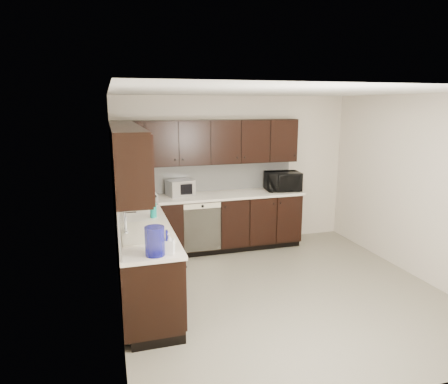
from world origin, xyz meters
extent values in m
plane|color=gray|center=(0.00, 0.00, 0.00)|extent=(4.00, 4.00, 0.00)
plane|color=white|center=(0.00, 0.00, 2.50)|extent=(4.00, 4.00, 0.00)
cube|color=beige|center=(0.00, 2.00, 1.25)|extent=(4.00, 0.02, 2.50)
cube|color=beige|center=(-2.00, 0.00, 1.25)|extent=(0.02, 4.00, 2.50)
cube|color=beige|center=(2.00, 0.00, 1.25)|extent=(0.02, 4.00, 2.50)
cube|color=beige|center=(0.00, -2.00, 1.25)|extent=(4.00, 0.02, 2.50)
cube|color=black|center=(-0.50, 1.70, 0.45)|extent=(3.00, 0.60, 0.90)
cube|color=black|center=(-1.70, 0.30, 0.45)|extent=(0.60, 2.20, 0.90)
cube|color=black|center=(-0.50, 1.73, 0.05)|extent=(3.00, 0.54, 0.10)
cube|color=black|center=(-1.67, 0.30, 0.05)|extent=(0.54, 2.20, 0.10)
cube|color=white|center=(-0.50, 1.70, 0.92)|extent=(3.03, 0.63, 0.04)
cube|color=white|center=(-1.70, 0.30, 0.92)|extent=(0.63, 2.23, 0.04)
cube|color=silver|center=(-0.50, 1.99, 1.18)|extent=(3.00, 0.02, 0.48)
cube|color=silver|center=(-1.99, 0.60, 1.18)|extent=(0.02, 2.80, 0.48)
cube|color=black|center=(-0.50, 1.83, 1.77)|extent=(3.00, 0.33, 0.70)
cube|color=black|center=(-1.83, 0.43, 1.77)|extent=(0.33, 2.47, 0.70)
cube|color=#F5EAC9|center=(-0.70, 1.41, 0.50)|extent=(0.58, 0.02, 0.78)
cube|color=#F5EAC9|center=(-0.70, 1.40, 0.84)|extent=(0.58, 0.03, 0.08)
cylinder|color=black|center=(-0.70, 1.39, 0.84)|extent=(0.04, 0.02, 0.04)
cube|color=#F5EAC9|center=(-1.68, 0.00, 0.95)|extent=(0.54, 0.82, 0.03)
cube|color=#F5EAC9|center=(-1.68, -0.20, 0.86)|extent=(0.42, 0.34, 0.16)
cube|color=#F5EAC9|center=(-1.68, 0.20, 0.86)|extent=(0.42, 0.34, 0.16)
cylinder|color=silver|center=(-1.90, 0.00, 1.07)|extent=(0.03, 0.03, 0.26)
cylinder|color=silver|center=(-1.85, 0.00, 1.19)|extent=(0.14, 0.02, 0.02)
cylinder|color=#B2B2B7|center=(-1.68, -0.20, 0.89)|extent=(0.20, 0.20, 0.10)
imported|color=black|center=(0.75, 1.67, 1.10)|extent=(0.61, 0.45, 0.31)
imported|color=gray|center=(-1.53, -0.70, 1.05)|extent=(0.12, 0.12, 0.21)
imported|color=gray|center=(-1.83, 1.07, 1.07)|extent=(0.13, 0.13, 0.26)
cube|color=#B5B4B7|center=(-0.97, 1.78, 1.07)|extent=(0.46, 0.39, 0.25)
cube|color=white|center=(-1.61, 1.35, 1.02)|extent=(0.45, 0.36, 0.16)
cylinder|color=#0E0E81|center=(-1.66, -0.70, 1.08)|extent=(0.21, 0.21, 0.28)
cylinder|color=#0D9585|center=(-1.53, 0.63, 1.03)|extent=(0.11, 0.11, 0.19)
cylinder|color=white|center=(-1.54, 1.30, 1.10)|extent=(0.15, 0.15, 0.32)
camera|label=1|loc=(-2.05, -4.35, 2.36)|focal=32.00mm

